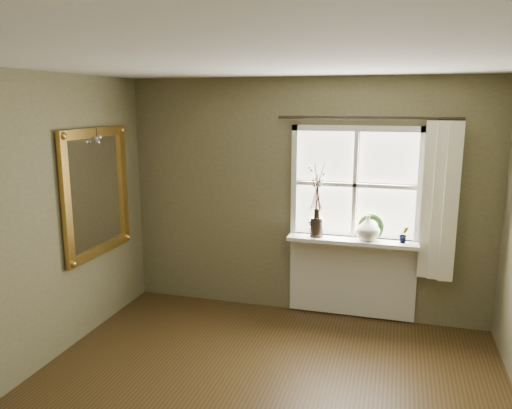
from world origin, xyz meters
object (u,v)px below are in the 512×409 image
object	(u,v)px
dark_jug	(317,227)
gilt_mirror	(97,192)
wreath	(371,230)
cream_vase	(368,228)

from	to	relation	value
dark_jug	gilt_mirror	world-z (taller)	gilt_mirror
wreath	gilt_mirror	xyz separation A→B (m)	(-2.70, -0.85, 0.41)
dark_jug	wreath	world-z (taller)	wreath
dark_jug	wreath	bearing A→B (deg)	4.04
cream_vase	wreath	bearing A→B (deg)	52.08
dark_jug	gilt_mirror	distance (m)	2.32
cream_vase	wreath	size ratio (longest dim) A/B	0.96
dark_jug	wreath	xyz separation A→B (m)	(0.57, 0.04, 0.00)
cream_vase	dark_jug	bearing A→B (deg)	180.00
gilt_mirror	wreath	bearing A→B (deg)	17.41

